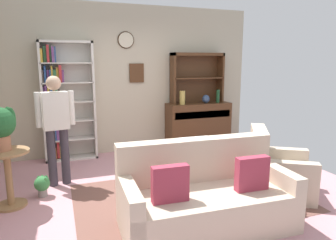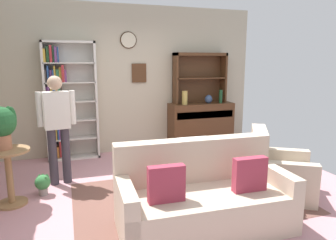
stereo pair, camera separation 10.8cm
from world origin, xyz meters
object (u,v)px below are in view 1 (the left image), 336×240
object	(u,v)px
vase_tall	(182,98)
armchair_floral	(277,173)
sideboard_hutch	(197,71)
person_reading	(56,123)
bottle_wine	(218,96)
sideboard	(198,123)
couch_floral	(205,198)
plant_stand	(8,173)
bookshelf	(64,103)
potted_plant_small	(42,184)
vase_round	(206,99)

from	to	relation	value
vase_tall	armchair_floral	xyz separation A→B (m)	(0.39, -2.36, -0.76)
sideboard_hutch	person_reading	xyz separation A→B (m)	(-2.73, -1.23, -0.65)
vase_tall	bottle_wine	bearing A→B (deg)	-0.66
vase_tall	sideboard_hutch	bearing A→B (deg)	25.89
sideboard_hutch	sideboard	bearing A→B (deg)	-90.00
bottle_wine	couch_floral	bearing A→B (deg)	-121.08
vase_tall	person_reading	bearing A→B (deg)	-156.10
sideboard	plant_stand	xyz separation A→B (m)	(-3.30, -1.64, -0.08)
sideboard_hutch	vase_tall	size ratio (longest dim) A/B	4.11
bookshelf	plant_stand	world-z (taller)	bookshelf
vase_tall	couch_floral	distance (m)	2.99
vase_tall	armchair_floral	world-z (taller)	vase_tall
bookshelf	potted_plant_small	bearing A→B (deg)	-103.18
couch_floral	sideboard_hutch	bearing A→B (deg)	66.73
armchair_floral	plant_stand	world-z (taller)	armchair_floral
vase_round	armchair_floral	size ratio (longest dim) A/B	0.16
vase_round	couch_floral	world-z (taller)	vase_round
vase_round	potted_plant_small	world-z (taller)	vase_round
bottle_wine	couch_floral	world-z (taller)	bottle_wine
bookshelf	couch_floral	bearing A→B (deg)	-65.77
sideboard	potted_plant_small	xyz separation A→B (m)	(-2.95, -1.46, -0.35)
couch_floral	armchair_floral	world-z (taller)	couch_floral
plant_stand	vase_tall	bearing A→B (deg)	28.15
bottle_wine	plant_stand	bearing A→B (deg)	-157.23
vase_tall	plant_stand	xyz separation A→B (m)	(-2.91, -1.56, -0.62)
vase_round	armchair_floral	distance (m)	2.48
sideboard	armchair_floral	distance (m)	2.45
plant_stand	bookshelf	bearing A→B (deg)	67.39
sideboard_hutch	vase_tall	xyz separation A→B (m)	(-0.39, -0.19, -0.51)
vase_tall	vase_round	size ratio (longest dim) A/B	1.57
sideboard_hutch	vase_round	bearing A→B (deg)	-53.52
couch_floral	potted_plant_small	bearing A→B (deg)	140.55
sideboard	armchair_floral	size ratio (longest dim) A/B	1.23
armchair_floral	sideboard_hutch	bearing A→B (deg)	90.04
bookshelf	vase_tall	size ratio (longest dim) A/B	7.85
bookshelf	couch_floral	xyz separation A→B (m)	(1.32, -2.93, -0.72)
vase_tall	vase_round	bearing A→B (deg)	1.49
couch_floral	person_reading	size ratio (longest dim) A/B	1.17
couch_floral	armchair_floral	distance (m)	1.33
bookshelf	bottle_wine	distance (m)	2.98
bookshelf	sideboard_hutch	bearing A→B (deg)	0.59
vase_round	plant_stand	distance (m)	3.82
sideboard	vase_tall	bearing A→B (deg)	-168.37
couch_floral	plant_stand	xyz separation A→B (m)	(-2.03, 1.20, 0.12)
vase_round	plant_stand	world-z (taller)	vase_round
sideboard	sideboard_hutch	world-z (taller)	sideboard_hutch
bookshelf	plant_stand	distance (m)	1.96
vase_tall	vase_round	world-z (taller)	vase_tall
sideboard	sideboard_hutch	xyz separation A→B (m)	(0.00, 0.11, 1.05)
bookshelf	vase_round	distance (m)	2.72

